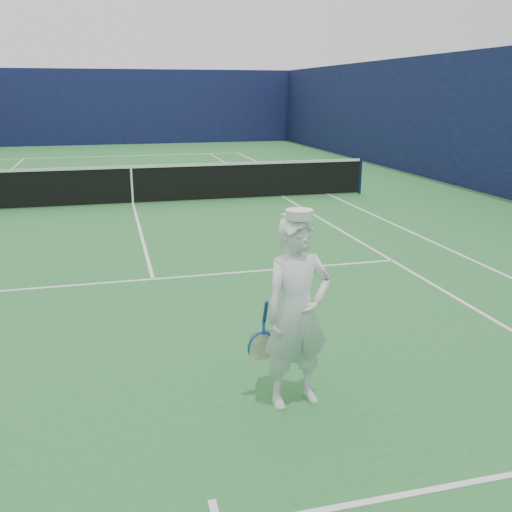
{
  "coord_description": "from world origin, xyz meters",
  "views": [
    {
      "loc": [
        -0.55,
        -15.01,
        2.84
      ],
      "look_at": [
        1.02,
        -8.93,
        1.02
      ],
      "focal_mm": 40.0,
      "sensor_mm": 36.0,
      "label": 1
    }
  ],
  "objects": [
    {
      "name": "ground",
      "position": [
        0.0,
        0.0,
        0.0
      ],
      "size": [
        80.0,
        80.0,
        0.0
      ],
      "primitive_type": "plane",
      "color": "#2B7333",
      "rests_on": "ground"
    },
    {
      "name": "court_markings",
      "position": [
        0.0,
        0.0,
        0.0
      ],
      "size": [
        11.03,
        23.83,
        0.01
      ],
      "color": "white",
      "rests_on": "ground"
    },
    {
      "name": "windscreen_fence",
      "position": [
        0.0,
        0.0,
        2.0
      ],
      "size": [
        20.12,
        36.12,
        4.0
      ],
      "color": "#10143C",
      "rests_on": "ground"
    },
    {
      "name": "tennis_net",
      "position": [
        0.0,
        0.0,
        0.55
      ],
      "size": [
        12.88,
        0.09,
        1.07
      ],
      "color": "#141E4C",
      "rests_on": "ground"
    },
    {
      "name": "tennis_player",
      "position": [
        1.01,
        -10.43,
        0.91
      ],
      "size": [
        0.81,
        0.52,
        1.86
      ],
      "rotation": [
        0.0,
        0.0,
        0.14
      ],
      "color": "white",
      "rests_on": "ground"
    }
  ]
}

